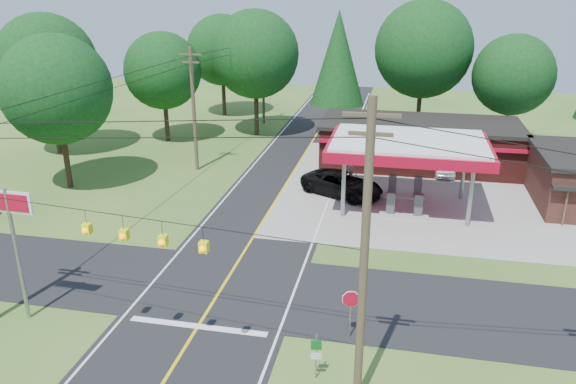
% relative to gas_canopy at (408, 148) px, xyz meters
% --- Properties ---
extents(ground, '(120.00, 120.00, 0.00)m').
position_rel_gas_canopy_xyz_m(ground, '(-9.00, -13.00, -4.27)').
color(ground, '#376122').
rests_on(ground, ground).
extents(main_highway, '(8.00, 120.00, 0.02)m').
position_rel_gas_canopy_xyz_m(main_highway, '(-9.00, -13.00, -4.26)').
color(main_highway, black).
rests_on(main_highway, ground).
extents(cross_road, '(70.00, 7.00, 0.02)m').
position_rel_gas_canopy_xyz_m(cross_road, '(-9.00, -13.00, -4.25)').
color(cross_road, black).
rests_on(cross_road, ground).
extents(lane_center_yellow, '(0.15, 110.00, 0.00)m').
position_rel_gas_canopy_xyz_m(lane_center_yellow, '(-9.00, -13.00, -4.24)').
color(lane_center_yellow, yellow).
rests_on(lane_center_yellow, main_highway).
extents(gas_canopy, '(10.60, 7.40, 4.88)m').
position_rel_gas_canopy_xyz_m(gas_canopy, '(0.00, 0.00, 0.00)').
color(gas_canopy, gray).
rests_on(gas_canopy, ground).
extents(convenience_store, '(16.40, 7.55, 3.80)m').
position_rel_gas_canopy_xyz_m(convenience_store, '(1.00, 9.98, -2.35)').
color(convenience_store, '#4F1A16').
rests_on(convenience_store, ground).
extents(utility_pole_near_right, '(1.80, 0.30, 11.50)m').
position_rel_gas_canopy_xyz_m(utility_pole_near_right, '(-1.50, -20.00, 1.69)').
color(utility_pole_near_right, '#473828').
rests_on(utility_pole_near_right, ground).
extents(utility_pole_far_left, '(1.80, 0.30, 10.00)m').
position_rel_gas_canopy_xyz_m(utility_pole_far_left, '(-17.00, 5.00, 0.93)').
color(utility_pole_far_left, '#473828').
rests_on(utility_pole_far_left, ground).
extents(utility_pole_north, '(0.30, 0.30, 9.50)m').
position_rel_gas_canopy_xyz_m(utility_pole_north, '(-15.50, 22.00, 0.48)').
color(utility_pole_north, '#473828').
rests_on(utility_pole_north, ground).
extents(overhead_beacons, '(17.04, 2.04, 1.03)m').
position_rel_gas_canopy_xyz_m(overhead_beacons, '(-10.00, -19.00, 1.95)').
color(overhead_beacons, black).
rests_on(overhead_beacons, ground).
extents(treeline_backdrop, '(70.27, 51.59, 13.30)m').
position_rel_gas_canopy_xyz_m(treeline_backdrop, '(-8.18, 11.01, 3.22)').
color(treeline_backdrop, '#332316').
rests_on(treeline_backdrop, ground).
extents(suv_car, '(8.22, 8.22, 1.70)m').
position_rel_gas_canopy_xyz_m(suv_car, '(-4.50, 1.50, -3.42)').
color(suv_car, black).
rests_on(suv_car, ground).
extents(sedan_car, '(4.32, 4.32, 1.37)m').
position_rel_gas_canopy_xyz_m(sedan_car, '(3.00, 8.00, -3.58)').
color(sedan_car, white).
rests_on(sedan_car, ground).
extents(big_stop_sign, '(2.39, 0.21, 6.43)m').
position_rel_gas_canopy_xyz_m(big_stop_sign, '(-17.00, -17.48, 0.47)').
color(big_stop_sign, gray).
rests_on(big_stop_sign, ground).
extents(octagonal_stop_sign, '(0.81, 0.19, 2.35)m').
position_rel_gas_canopy_xyz_m(octagonal_stop_sign, '(-2.17, -16.01, -2.52)').
color(octagonal_stop_sign, gray).
rests_on(octagonal_stop_sign, ground).
extents(route_sign_post, '(0.42, 0.12, 2.06)m').
position_rel_gas_canopy_xyz_m(route_sign_post, '(-3.20, -19.02, -3.05)').
color(route_sign_post, gray).
rests_on(route_sign_post, ground).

